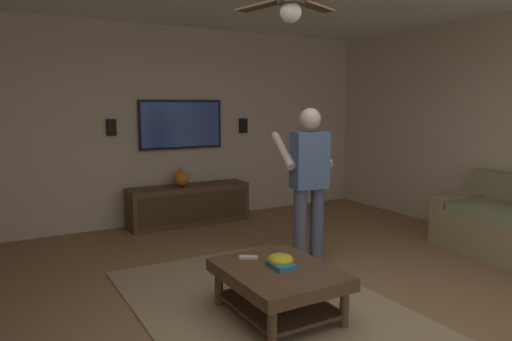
{
  "coord_description": "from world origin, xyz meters",
  "views": [
    {
      "loc": [
        -2.64,
        2.17,
        1.67
      ],
      "look_at": [
        0.94,
        0.1,
        1.09
      ],
      "focal_mm": 32.65,
      "sensor_mm": 36.0,
      "label": 1
    }
  ],
  "objects_px": {
    "media_console": "(189,205)",
    "ceiling_fan": "(292,2)",
    "wall_speaker_left": "(243,126)",
    "bowl": "(281,260)",
    "tv": "(181,124)",
    "remote_white": "(248,257)",
    "wall_speaker_right": "(111,127)",
    "coffee_table": "(278,280)",
    "book": "(281,265)",
    "vase_round": "(181,178)",
    "person_standing": "(308,177)"
  },
  "relations": [
    {
      "from": "wall_speaker_left",
      "to": "coffee_table",
      "type": "bearing_deg",
      "value": 155.79
    },
    {
      "from": "coffee_table",
      "to": "vase_round",
      "type": "xyz_separation_m",
      "value": [
        3.1,
        -0.38,
        0.36
      ]
    },
    {
      "from": "media_console",
      "to": "ceiling_fan",
      "type": "distance_m",
      "value": 3.75
    },
    {
      "from": "wall_speaker_right",
      "to": "wall_speaker_left",
      "type": "bearing_deg",
      "value": -90.0
    },
    {
      "from": "remote_white",
      "to": "tv",
      "type": "bearing_deg",
      "value": 116.78
    },
    {
      "from": "wall_speaker_right",
      "to": "tv",
      "type": "bearing_deg",
      "value": -90.78
    },
    {
      "from": "tv",
      "to": "bowl",
      "type": "xyz_separation_m",
      "value": [
        -3.29,
        0.44,
        -0.95
      ]
    },
    {
      "from": "tv",
      "to": "media_console",
      "type": "bearing_deg",
      "value": 0.0
    },
    {
      "from": "bowl",
      "to": "wall_speaker_right",
      "type": "xyz_separation_m",
      "value": [
        3.3,
        0.53,
        0.93
      ]
    },
    {
      "from": "wall_speaker_left",
      "to": "vase_round",
      "type": "bearing_deg",
      "value": 101.98
    },
    {
      "from": "wall_speaker_right",
      "to": "person_standing",
      "type": "bearing_deg",
      "value": -150.04
    },
    {
      "from": "person_standing",
      "to": "ceiling_fan",
      "type": "distance_m",
      "value": 1.9
    },
    {
      "from": "tv",
      "to": "wall_speaker_left",
      "type": "xyz_separation_m",
      "value": [
        0.01,
        -1.01,
        -0.04
      ]
    },
    {
      "from": "remote_white",
      "to": "bowl",
      "type": "bearing_deg",
      "value": -24.77
    },
    {
      "from": "coffee_table",
      "to": "remote_white",
      "type": "xyz_separation_m",
      "value": [
        0.31,
        0.1,
        0.12
      ]
    },
    {
      "from": "person_standing",
      "to": "wall_speaker_left",
      "type": "height_order",
      "value": "person_standing"
    },
    {
      "from": "person_standing",
      "to": "wall_speaker_right",
      "type": "relative_size",
      "value": 7.45
    },
    {
      "from": "wall_speaker_right",
      "to": "vase_round",
      "type": "bearing_deg",
      "value": -105.31
    },
    {
      "from": "wall_speaker_left",
      "to": "ceiling_fan",
      "type": "height_order",
      "value": "ceiling_fan"
    },
    {
      "from": "tv",
      "to": "ceiling_fan",
      "type": "bearing_deg",
      "value": -6.27
    },
    {
      "from": "vase_round",
      "to": "remote_white",
      "type": "bearing_deg",
      "value": 170.2
    },
    {
      "from": "person_standing",
      "to": "vase_round",
      "type": "bearing_deg",
      "value": 22.45
    },
    {
      "from": "media_console",
      "to": "bowl",
      "type": "height_order",
      "value": "media_console"
    },
    {
      "from": "bowl",
      "to": "wall_speaker_right",
      "type": "bearing_deg",
      "value": 9.07
    },
    {
      "from": "bowl",
      "to": "person_standing",
      "type": "bearing_deg",
      "value": -46.5
    },
    {
      "from": "coffee_table",
      "to": "vase_round",
      "type": "bearing_deg",
      "value": -7.04
    },
    {
      "from": "tv",
      "to": "wall_speaker_left",
      "type": "distance_m",
      "value": 1.01
    },
    {
      "from": "wall_speaker_left",
      "to": "person_standing",
      "type": "bearing_deg",
      "value": 166.98
    },
    {
      "from": "tv",
      "to": "person_standing",
      "type": "distance_m",
      "value": 2.53
    },
    {
      "from": "media_console",
      "to": "wall_speaker_right",
      "type": "bearing_deg",
      "value": -104.68
    },
    {
      "from": "wall_speaker_right",
      "to": "bowl",
      "type": "bearing_deg",
      "value": -170.93
    },
    {
      "from": "media_console",
      "to": "book",
      "type": "height_order",
      "value": "media_console"
    },
    {
      "from": "coffee_table",
      "to": "tv",
      "type": "distance_m",
      "value": 3.53
    },
    {
      "from": "coffee_table",
      "to": "ceiling_fan",
      "type": "distance_m",
      "value": 2.14
    },
    {
      "from": "remote_white",
      "to": "wall_speaker_right",
      "type": "bearing_deg",
      "value": 135.01
    },
    {
      "from": "coffee_table",
      "to": "book",
      "type": "bearing_deg",
      "value": -94.58
    },
    {
      "from": "remote_white",
      "to": "vase_round",
      "type": "relative_size",
      "value": 0.68
    },
    {
      "from": "remote_white",
      "to": "media_console",
      "type": "bearing_deg",
      "value": 115.85
    },
    {
      "from": "media_console",
      "to": "bowl",
      "type": "relative_size",
      "value": 8.09
    },
    {
      "from": "coffee_table",
      "to": "person_standing",
      "type": "xyz_separation_m",
      "value": [
        0.88,
        -0.93,
        0.64
      ]
    },
    {
      "from": "person_standing",
      "to": "vase_round",
      "type": "distance_m",
      "value": 2.3
    },
    {
      "from": "bowl",
      "to": "ceiling_fan",
      "type": "xyz_separation_m",
      "value": [
        -0.01,
        -0.08,
        1.98
      ]
    },
    {
      "from": "coffee_table",
      "to": "person_standing",
      "type": "height_order",
      "value": "person_standing"
    },
    {
      "from": "remote_white",
      "to": "wall_speaker_left",
      "type": "distance_m",
      "value": 3.55
    },
    {
      "from": "bowl",
      "to": "wall_speaker_right",
      "type": "relative_size",
      "value": 0.96
    },
    {
      "from": "remote_white",
      "to": "ceiling_fan",
      "type": "bearing_deg",
      "value": -13.72
    },
    {
      "from": "coffee_table",
      "to": "wall_speaker_right",
      "type": "bearing_deg",
      "value": 8.24
    },
    {
      "from": "tv",
      "to": "remote_white",
      "type": "height_order",
      "value": "tv"
    },
    {
      "from": "wall_speaker_left",
      "to": "bowl",
      "type": "bearing_deg",
      "value": 156.18
    },
    {
      "from": "media_console",
      "to": "book",
      "type": "relative_size",
      "value": 7.73
    }
  ]
}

